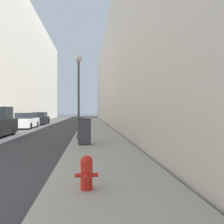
% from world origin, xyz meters
% --- Properties ---
extents(sidewalk_right, '(3.14, 60.00, 0.14)m').
position_xyz_m(sidewalk_right, '(5.03, 18.00, 0.07)').
color(sidewalk_right, '#9E998E').
rests_on(sidewalk_right, ground).
extents(building_right_stone, '(12.00, 60.00, 13.26)m').
position_xyz_m(building_right_stone, '(12.71, 26.00, 6.63)').
color(building_right_stone, beige).
rests_on(building_right_stone, ground).
extents(fire_hydrant, '(0.49, 0.38, 0.73)m').
position_xyz_m(fire_hydrant, '(4.41, 0.51, 0.53)').
color(fire_hydrant, red).
rests_on(fire_hydrant, sidewalk_right).
extents(trash_bin, '(0.64, 0.58, 1.29)m').
position_xyz_m(trash_bin, '(4.23, 6.73, 0.80)').
color(trash_bin, '#3D3D42').
rests_on(trash_bin, sidewalk_right).
extents(lamppost, '(0.45, 0.45, 4.98)m').
position_xyz_m(lamppost, '(3.84, 8.88, 3.46)').
color(lamppost, '#4C4C51').
rests_on(lamppost, sidewalk_right).
extents(parked_sedan_near, '(1.82, 4.49, 1.58)m').
position_xyz_m(parked_sedan_near, '(-2.08, 19.23, 0.73)').
color(parked_sedan_near, silver).
rests_on(parked_sedan_near, ground).
extents(parked_sedan_far, '(1.88, 4.66, 1.61)m').
position_xyz_m(parked_sedan_far, '(-2.07, 25.42, 0.74)').
color(parked_sedan_far, black).
rests_on(parked_sedan_far, ground).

